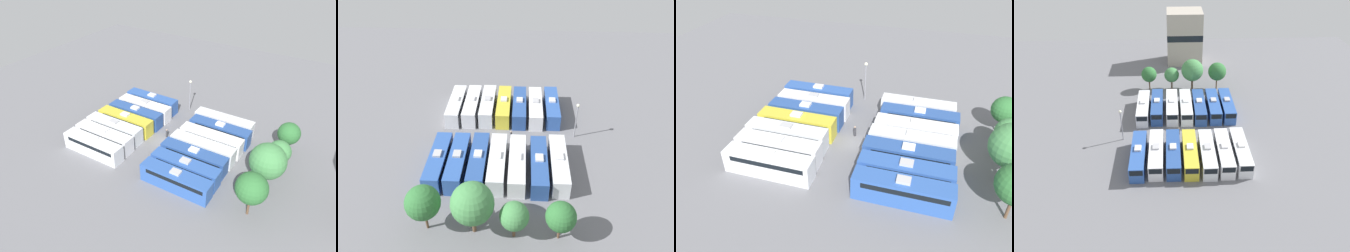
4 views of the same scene
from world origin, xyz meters
TOP-DOWN VIEW (x-y plane):
  - ground_plane at (0.00, 0.00)m, footprint 114.96×114.96m
  - bus_0 at (-9.54, -8.56)m, footprint 2.61×11.57m
  - bus_1 at (-6.28, -8.21)m, footprint 2.61×11.57m
  - bus_2 at (-3.15, -8.31)m, footprint 2.61×11.57m
  - bus_3 at (-0.04, -8.45)m, footprint 2.61×11.57m
  - bus_4 at (3.16, -8.60)m, footprint 2.61×11.57m
  - bus_5 at (6.30, -8.38)m, footprint 2.61×11.57m
  - bus_6 at (9.44, -8.19)m, footprint 2.61×11.57m
  - bus_7 at (-9.59, 8.22)m, footprint 2.61×11.57m
  - bus_8 at (-6.49, 8.74)m, footprint 2.61×11.57m
  - bus_9 at (-3.10, 8.55)m, footprint 2.61×11.57m
  - bus_10 at (0.03, 8.39)m, footprint 2.61×11.57m
  - bus_11 at (3.05, 8.28)m, footprint 2.61×11.57m
  - bus_12 at (6.30, 8.46)m, footprint 2.61×11.57m
  - bus_13 at (9.39, 8.54)m, footprint 2.61×11.57m
  - worker_person at (-1.81, -0.08)m, footprint 0.36×0.36m
  - light_pole at (-13.25, -1.36)m, footprint 0.60×0.60m
  - tree_0 at (-8.72, 20.46)m, footprint 3.89×3.89m
  - tree_1 at (-2.99, 20.46)m, footprint 3.76×3.76m
  - tree_2 at (2.22, 19.96)m, footprint 5.52×5.52m
  - tree_3 at (8.50, 19.79)m, footprint 4.56×4.56m

SIDE VIEW (x-z plane):
  - ground_plane at x=0.00m, z-range 0.00..0.00m
  - worker_person at x=-1.81m, z-range -0.06..1.61m
  - bus_0 at x=-9.54m, z-range -0.03..3.44m
  - bus_1 at x=-6.28m, z-range -0.03..3.44m
  - bus_2 at x=-3.15m, z-range -0.03..3.44m
  - bus_3 at x=-0.04m, z-range -0.03..3.44m
  - bus_4 at x=3.16m, z-range -0.03..3.44m
  - bus_5 at x=6.30m, z-range -0.03..3.44m
  - bus_6 at x=9.44m, z-range -0.03..3.44m
  - bus_7 at x=-9.59m, z-range -0.03..3.44m
  - bus_8 at x=-6.49m, z-range -0.03..3.44m
  - bus_9 at x=-3.10m, z-range -0.03..3.44m
  - bus_10 at x=0.03m, z-range -0.03..3.44m
  - bus_11 at x=3.05m, z-range -0.03..3.44m
  - bus_12 at x=6.30m, z-range -0.03..3.44m
  - bus_13 at x=9.39m, z-range -0.03..3.44m
  - tree_1 at x=-2.99m, z-range 0.97..6.72m
  - tree_0 at x=-8.72m, z-range 1.07..7.11m
  - light_pole at x=-13.25m, z-range 1.32..8.29m
  - tree_3 at x=8.50m, z-range 1.29..8.46m
  - tree_2 at x=2.22m, z-range 1.25..9.32m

